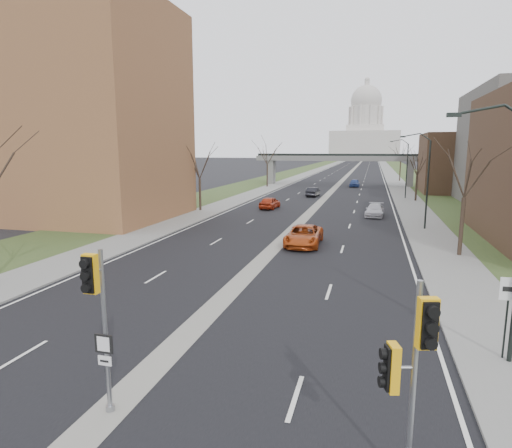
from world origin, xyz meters
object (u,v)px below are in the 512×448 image
at_px(car_left_far, 313,192).
at_px(car_right_near, 304,235).
at_px(signal_pole_median, 97,304).
at_px(car_right_far, 355,183).
at_px(signal_pole_right, 410,359).
at_px(speed_limit_sign, 508,303).
at_px(car_right_mid, 375,210).
at_px(car_left_near, 270,203).

height_order(car_left_far, car_right_near, car_right_near).
relative_size(signal_pole_median, car_left_far, 1.08).
relative_size(signal_pole_median, car_right_near, 0.85).
distance_m(car_left_far, car_right_far, 20.21).
bearing_deg(signal_pole_right, speed_limit_sign, 45.26).
height_order(signal_pole_right, car_right_near, signal_pole_right).
distance_m(car_left_far, car_right_mid, 20.65).
height_order(car_right_near, car_right_mid, car_right_near).
height_order(signal_pole_median, car_right_near, signal_pole_median).
height_order(speed_limit_sign, car_left_far, speed_limit_sign).
bearing_deg(car_left_near, speed_limit_sign, 119.14).
bearing_deg(car_left_near, signal_pole_median, 101.03).
relative_size(car_right_near, car_right_far, 1.22).
relative_size(car_left_near, car_right_mid, 0.95).
distance_m(car_left_far, car_right_near, 35.14).
distance_m(signal_pole_right, speed_limit_sign, 8.10).
bearing_deg(car_left_far, car_right_near, 100.48).
bearing_deg(car_right_far, car_left_near, -103.03).
relative_size(car_left_far, car_right_mid, 0.93).
relative_size(speed_limit_sign, car_right_far, 0.64).
distance_m(signal_pole_median, speed_limit_sign, 13.36).
bearing_deg(car_right_mid, car_right_far, 99.30).
bearing_deg(signal_pole_right, car_right_near, 87.31).
bearing_deg(signal_pole_median, speed_limit_sign, 29.16).
bearing_deg(speed_limit_sign, car_right_far, 94.81).
bearing_deg(speed_limit_sign, car_right_near, 118.69).
relative_size(speed_limit_sign, car_left_near, 0.66).
distance_m(speed_limit_sign, car_right_far, 71.25).
height_order(signal_pole_right, car_right_far, signal_pole_right).
height_order(signal_pole_right, car_right_mid, signal_pole_right).
bearing_deg(car_right_far, signal_pole_right, -85.55).
bearing_deg(speed_limit_sign, car_right_mid, 95.73).
xyz_separation_m(signal_pole_median, car_right_mid, (7.33, 39.41, -2.62)).
relative_size(signal_pole_right, car_right_far, 1.04).
bearing_deg(car_right_mid, signal_pole_median, -96.96).
xyz_separation_m(signal_pole_median, speed_limit_sign, (11.63, 6.48, -1.17)).
height_order(car_left_far, car_right_mid, car_left_far).
relative_size(car_left_far, car_right_near, 0.79).
distance_m(car_left_near, car_right_far, 35.97).
xyz_separation_m(speed_limit_sign, car_left_near, (-16.99, 35.92, -1.37)).
bearing_deg(car_left_far, speed_limit_sign, 108.82).
bearing_deg(signal_pole_median, signal_pole_right, -4.48).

